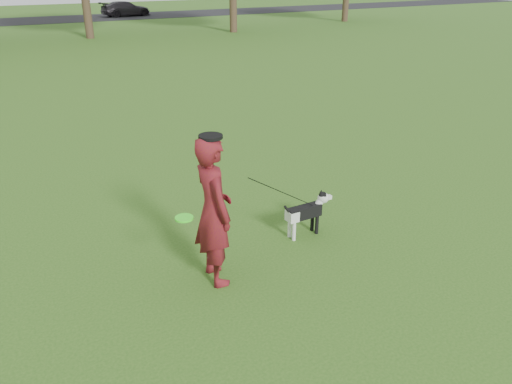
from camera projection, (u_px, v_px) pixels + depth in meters
ground at (235, 255)px, 7.44m from camera, size 120.00×120.00×0.00m
man at (213, 211)px, 6.47m from camera, size 0.54×0.78×2.05m
dog at (308, 210)px, 7.85m from camera, size 0.92×0.18×0.70m
car_right at (126, 9)px, 43.44m from camera, size 4.46×2.30×1.24m
man_held_items at (284, 193)px, 7.17m from camera, size 2.51×0.64×1.59m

